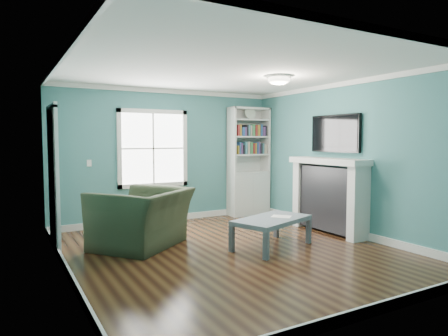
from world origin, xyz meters
TOP-DOWN VIEW (x-y plane):
  - floor at (0.00, 0.00)m, footprint 5.00×5.00m
  - room_walls at (0.00, 0.00)m, footprint 5.00×5.00m
  - trim at (0.00, 0.00)m, footprint 4.50×5.00m
  - window at (-0.30, 2.49)m, footprint 1.40×0.06m
  - bookshelf at (1.77, 2.30)m, footprint 0.90×0.35m
  - fireplace at (2.08, 0.20)m, footprint 0.44×1.58m
  - tv at (2.20, 0.20)m, footprint 0.06×1.10m
  - door at (-2.22, 1.40)m, footprint 0.12×0.98m
  - ceiling_fixture at (0.90, 0.10)m, footprint 0.38×0.38m
  - light_switch at (-1.50, 2.48)m, footprint 0.08×0.01m
  - recliner at (-1.05, 0.90)m, footprint 1.58×1.51m
  - coffee_table at (0.64, -0.10)m, footprint 1.38×1.04m
  - paper_sheet at (0.82, -0.09)m, footprint 0.36×0.36m

SIDE VIEW (x-z plane):
  - floor at x=0.00m, z-range 0.00..0.00m
  - coffee_table at x=0.64m, z-range 0.16..0.61m
  - paper_sheet at x=0.82m, z-range 0.45..0.45m
  - recliner at x=-1.05m, z-range 0.00..1.17m
  - fireplace at x=2.08m, z-range -0.01..1.29m
  - bookshelf at x=1.77m, z-range -0.23..2.08m
  - door at x=-2.22m, z-range -0.01..2.16m
  - light_switch at x=-1.50m, z-range 1.14..1.26m
  - trim at x=0.00m, z-range -0.06..2.54m
  - window at x=-0.30m, z-range 0.70..2.20m
  - room_walls at x=0.00m, z-range -0.92..4.08m
  - tv at x=2.20m, z-range 1.40..2.05m
  - ceiling_fixture at x=0.90m, z-range 2.47..2.63m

